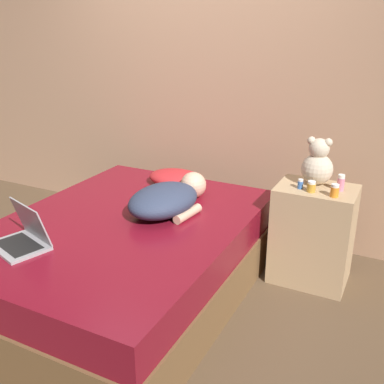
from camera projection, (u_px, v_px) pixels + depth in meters
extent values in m
plane|color=brown|center=(127.00, 291.00, 3.07)|extent=(12.00, 12.00, 0.00)
cube|color=tan|center=(208.00, 77.00, 3.67)|extent=(8.00, 0.06, 2.60)
cube|color=brown|center=(126.00, 271.00, 3.02)|extent=(1.50, 1.98, 0.31)
cube|color=maroon|center=(124.00, 236.00, 2.92)|extent=(1.47, 1.94, 0.22)
cube|color=tan|center=(312.00, 235.00, 3.10)|extent=(0.52, 0.39, 0.70)
ellipsoid|color=red|center=(176.00, 178.00, 3.50)|extent=(0.45, 0.32, 0.11)
ellipsoid|color=#2D3851|center=(163.00, 200.00, 2.97)|extent=(0.46, 0.60, 0.19)
sphere|color=#DBAD8E|center=(193.00, 185.00, 3.24)|extent=(0.19, 0.19, 0.19)
cylinder|color=#DBAD8E|center=(188.00, 214.00, 2.92)|extent=(0.09, 0.25, 0.06)
cube|color=#9E9EA3|center=(19.00, 246.00, 2.55)|extent=(0.39, 0.33, 0.02)
cube|color=black|center=(19.00, 245.00, 2.54)|extent=(0.31, 0.25, 0.00)
cube|color=#9E9EA3|center=(31.00, 221.00, 2.56)|extent=(0.33, 0.17, 0.23)
cube|color=black|center=(31.00, 221.00, 2.56)|extent=(0.30, 0.15, 0.20)
sphere|color=beige|center=(317.00, 169.00, 3.01)|extent=(0.21, 0.21, 0.21)
sphere|color=beige|center=(319.00, 149.00, 2.96)|extent=(0.14, 0.14, 0.14)
sphere|color=beige|center=(311.00, 141.00, 2.96)|extent=(0.05, 0.05, 0.05)
sphere|color=beige|center=(328.00, 142.00, 2.92)|extent=(0.05, 0.05, 0.05)
cylinder|color=#3866B2|center=(300.00, 185.00, 2.95)|extent=(0.04, 0.04, 0.05)
cylinder|color=white|center=(301.00, 180.00, 2.94)|extent=(0.03, 0.03, 0.01)
cylinder|color=orange|center=(335.00, 192.00, 2.81)|extent=(0.05, 0.05, 0.07)
cylinder|color=white|center=(335.00, 186.00, 2.79)|extent=(0.05, 0.05, 0.02)
cylinder|color=gold|center=(311.00, 188.00, 2.89)|extent=(0.06, 0.06, 0.06)
cylinder|color=white|center=(312.00, 182.00, 2.88)|extent=(0.05, 0.05, 0.02)
cylinder|color=pink|center=(341.00, 184.00, 2.91)|extent=(0.05, 0.05, 0.09)
cylinder|color=white|center=(342.00, 176.00, 2.89)|extent=(0.04, 0.04, 0.02)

